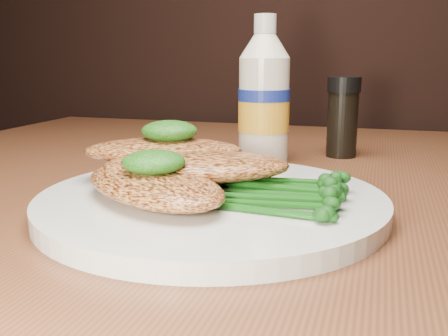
% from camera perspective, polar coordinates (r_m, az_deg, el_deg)
% --- Properties ---
extents(plate, '(0.30, 0.30, 0.02)m').
position_cam_1_polar(plate, '(0.45, -1.35, -3.81)').
color(plate, silver).
rests_on(plate, dining_table).
extents(chicken_front, '(0.18, 0.17, 0.03)m').
position_cam_1_polar(chicken_front, '(0.43, -7.77, -1.83)').
color(chicken_front, '#CB7B40').
rests_on(chicken_front, plate).
extents(chicken_mid, '(0.18, 0.13, 0.03)m').
position_cam_1_polar(chicken_mid, '(0.46, -3.04, 0.19)').
color(chicken_mid, '#CB7B40').
rests_on(chicken_mid, plate).
extents(chicken_back, '(0.17, 0.12, 0.02)m').
position_cam_1_polar(chicken_back, '(0.50, -6.73, 1.91)').
color(chicken_back, '#CB7B40').
rests_on(chicken_back, plate).
extents(pesto_front, '(0.06, 0.06, 0.02)m').
position_cam_1_polar(pesto_front, '(0.43, -7.75, 0.65)').
color(pesto_front, black).
rests_on(pesto_front, chicken_front).
extents(pesto_back, '(0.06, 0.06, 0.02)m').
position_cam_1_polar(pesto_back, '(0.50, -6.04, 4.08)').
color(pesto_back, black).
rests_on(pesto_back, chicken_back).
extents(broccolini_bundle, '(0.17, 0.15, 0.02)m').
position_cam_1_polar(broccolini_bundle, '(0.43, 5.11, -2.10)').
color(broccolini_bundle, '#134C10').
rests_on(broccolini_bundle, plate).
extents(mayo_bottle, '(0.08, 0.08, 0.18)m').
position_cam_1_polar(mayo_bottle, '(0.65, 4.44, 8.56)').
color(mayo_bottle, '#F1E5CD').
rests_on(mayo_bottle, dining_table).
extents(pepper_grinder, '(0.05, 0.05, 0.11)m').
position_cam_1_polar(pepper_grinder, '(0.70, 12.93, 5.47)').
color(pepper_grinder, black).
rests_on(pepper_grinder, dining_table).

